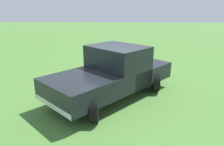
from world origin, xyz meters
name	(u,v)px	position (x,y,z in m)	size (l,w,h in m)	color
ground_plane	(113,93)	(0.00, 0.00, 0.00)	(80.00, 80.00, 0.00)	#477533
pickup_truck	(114,71)	(-0.24, -0.04, 0.94)	(4.84, 4.69, 1.82)	black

